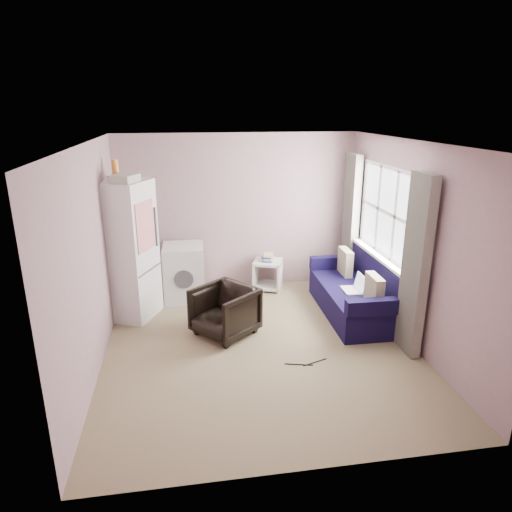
{
  "coord_description": "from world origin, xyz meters",
  "views": [
    {
      "loc": [
        -0.86,
        -5.03,
        2.88
      ],
      "look_at": [
        0.05,
        0.6,
        1.0
      ],
      "focal_mm": 32.0,
      "sensor_mm": 36.0,
      "label": 1
    }
  ],
  "objects_px": {
    "fridge": "(127,250)",
    "sofa": "(358,294)",
    "armchair": "(225,309)",
    "washing_machine": "(184,271)",
    "side_table": "(268,272)"
  },
  "relations": [
    {
      "from": "fridge",
      "to": "armchair",
      "type": "bearing_deg",
      "value": -7.72
    },
    {
      "from": "side_table",
      "to": "sofa",
      "type": "distance_m",
      "value": 1.59
    },
    {
      "from": "washing_machine",
      "to": "sofa",
      "type": "relative_size",
      "value": 0.46
    },
    {
      "from": "fridge",
      "to": "washing_machine",
      "type": "relative_size",
      "value": 2.55
    },
    {
      "from": "washing_machine",
      "to": "armchair",
      "type": "bearing_deg",
      "value": -66.82
    },
    {
      "from": "armchair",
      "to": "fridge",
      "type": "height_order",
      "value": "fridge"
    },
    {
      "from": "armchair",
      "to": "washing_machine",
      "type": "bearing_deg",
      "value": 161.96
    },
    {
      "from": "armchair",
      "to": "sofa",
      "type": "distance_m",
      "value": 1.99
    },
    {
      "from": "fridge",
      "to": "sofa",
      "type": "relative_size",
      "value": 1.17
    },
    {
      "from": "armchair",
      "to": "fridge",
      "type": "xyz_separation_m",
      "value": [
        -1.27,
        0.8,
        0.63
      ]
    },
    {
      "from": "armchair",
      "to": "fridge",
      "type": "distance_m",
      "value": 1.63
    },
    {
      "from": "side_table",
      "to": "sofa",
      "type": "relative_size",
      "value": 0.32
    },
    {
      "from": "fridge",
      "to": "sofa",
      "type": "bearing_deg",
      "value": 16.3
    },
    {
      "from": "sofa",
      "to": "armchair",
      "type": "bearing_deg",
      "value": -169.22
    },
    {
      "from": "armchair",
      "to": "sofa",
      "type": "height_order",
      "value": "sofa"
    }
  ]
}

